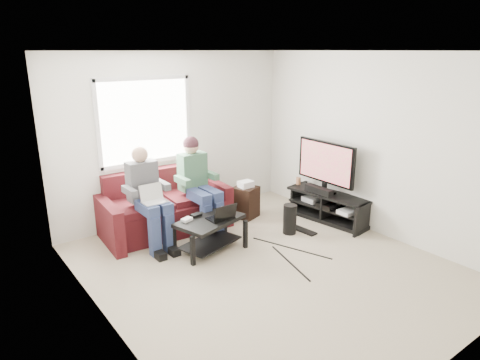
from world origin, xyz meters
The scene contains 26 objects.
floor centered at (0.00, 0.00, 0.00)m, with size 4.50×4.50×0.00m, color #BCA892.
ceiling centered at (0.00, 0.00, 2.60)m, with size 4.50×4.50×0.00m, color white.
wall_back centered at (0.00, 2.25, 1.30)m, with size 4.50×4.50×0.00m, color silver.
wall_front centered at (0.00, -2.25, 1.30)m, with size 4.50×4.50×0.00m, color silver.
wall_left centered at (-2.00, 0.00, 1.30)m, with size 4.50×4.50×0.00m, color silver.
wall_right centered at (2.00, 0.00, 1.30)m, with size 4.50×4.50×0.00m, color silver.
window centered at (-0.50, 2.23, 1.60)m, with size 1.48×0.04×1.28m.
sofa centered at (-0.47, 1.82, 0.33)m, with size 1.94×1.00×0.89m.
person_left centered at (-0.87, 1.48, 0.76)m, with size 0.40×0.70×1.37m.
person_right centered at (-0.07, 1.50, 0.82)m, with size 0.40×0.71×1.41m.
laptop_silver centered at (-0.87, 1.29, 0.74)m, with size 0.32×0.22×0.24m, color silver, non-canonical shape.
coffee_table centered at (-0.30, 0.84, 0.33)m, with size 1.01×0.76×0.45m.
laptop_black centered at (-0.18, 0.76, 0.57)m, with size 0.34×0.24×0.24m, color black, non-canonical shape.
controller_a centered at (-0.58, 0.96, 0.47)m, with size 0.14×0.09×0.04m, color silver.
controller_b centered at (-0.40, 1.02, 0.47)m, with size 0.14×0.09×0.04m, color black.
controller_c centered at (0.00, 0.99, 0.47)m, with size 0.14×0.09×0.04m, color gray.
tv_stand centered at (1.77, 0.59, 0.20)m, with size 0.59×1.41×0.45m.
tv centered at (1.77, 0.69, 0.91)m, with size 0.12×1.10×0.81m.
soundbar centered at (1.65, 0.69, 0.50)m, with size 0.12×0.50×0.10m, color black.
drink_cup centered at (1.72, 1.22, 0.51)m, with size 0.08×0.08×0.12m, color #A66D47.
console_white centered at (1.77, 0.19, 0.27)m, with size 0.30×0.22×0.06m, color silver.
console_grey centered at (1.77, 0.89, 0.28)m, with size 0.34×0.26×0.08m, color gray.
console_black centered at (1.77, 0.54, 0.28)m, with size 0.38×0.30×0.07m, color black.
subwoofer centered at (0.94, 0.59, 0.22)m, with size 0.20×0.20×0.44m, color black.
keyboard_floor centered at (1.15, 0.51, 0.01)m, with size 0.14×0.42×0.02m, color black.
end_table centered at (0.82, 1.50, 0.27)m, with size 0.34×0.34×0.61m.
Camera 1 is at (-3.17, -3.64, 2.61)m, focal length 32.00 mm.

